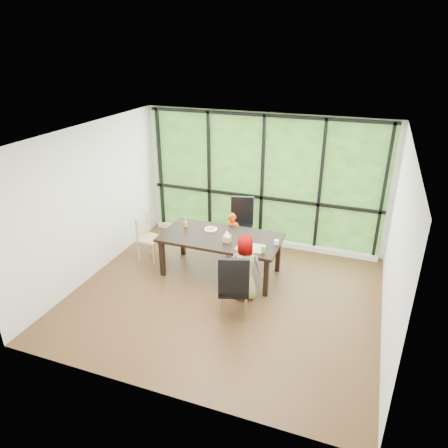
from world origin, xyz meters
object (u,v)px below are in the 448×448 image
Objects in this scene: chair_interior_leather at (234,284)px; child_older at (244,267)px; chair_end_beech at (151,239)px; plate_near at (247,246)px; dining_table at (221,255)px; green_cup at (263,249)px; plate_far at (211,229)px; tissue_box at (227,239)px; orange_cup at (186,224)px; chair_window_leather at (241,225)px; child_toddler at (232,236)px; white_mug at (277,242)px.

child_older is (0.01, 0.48, 0.02)m from chair_interior_leather.
chair_end_beech is 2.04m from plate_near.
dining_table is 18.41× the size of green_cup.
green_cup is (1.14, -0.53, 0.05)m from plate_far.
chair_end_beech reaches higher than plate_near.
chair_end_beech is at bearing 174.27° from tissue_box.
chair_end_beech is at bearing -166.15° from orange_cup.
plate_near is (0.84, -0.42, 0.00)m from plate_far.
chair_window_leather is 0.40m from child_toddler.
white_mug is (0.39, 1.12, 0.25)m from chair_interior_leather.
tissue_box is at bearing -88.87° from child_toddler.
chair_interior_leather reaches higher than plate_far.
tissue_box is (0.11, -1.19, 0.26)m from chair_window_leather.
tissue_box is at bearing -41.70° from dining_table.
child_older is at bearing -43.37° from dining_table.
plate_far is at bearing -133.21° from child_toddler.
orange_cup is at bearing 163.64° from plate_near.
chair_end_beech is at bearing -45.70° from chair_interior_leather.
chair_window_leather and chair_interior_leather have the same top height.
white_mug is at bearing 12.97° from tissue_box.
tissue_box is (1.61, -0.16, 0.35)m from chair_end_beech.
tissue_box is at bearing -39.09° from plate_far.
plate_far is (-0.90, 0.80, 0.19)m from child_older.
white_mug is at bearing 2.13° from dining_table.
child_older is 1.61m from orange_cup.
plate_near is at bearing -104.29° from chair_interior_leather.
chair_interior_leather is 1.58m from plate_far.
chair_interior_leather reaches higher than child_toddler.
child_older is at bearing -28.79° from orange_cup.
orange_cup is (-0.50, -0.03, 0.04)m from plate_far.
dining_table is 1.26m from chair_interior_leather.
child_toddler is 3.74× the size of plate_near.
child_toddler is 0.59m from plate_far.
plate_far is 1.29m from white_mug.
chair_interior_leather is 4.54× the size of plate_far.
plate_far is 0.94m from plate_near.
orange_cup is 1.78m from white_mug.
tissue_box is at bearing -90.77° from chair_end_beech.
green_cup reaches higher than orange_cup.
green_cup is at bearing -24.84° from plate_far.
plate_far is at bearing 3.84° from orange_cup.
tissue_box is (-0.69, 0.17, -0.00)m from green_cup.
orange_cup reaches higher than plate_near.
chair_interior_leather reaches higher than tissue_box.
tissue_box reaches higher than orange_cup.
child_toddler is at bearing 123.41° from plate_near.
tissue_box is (-0.46, 0.44, 0.24)m from child_older.
white_mug is 0.65× the size of tissue_box.
orange_cup is 1.00m from tissue_box.
white_mug is at bearing -42.03° from child_toddler.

